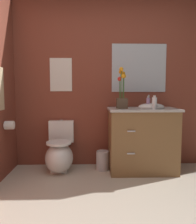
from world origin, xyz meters
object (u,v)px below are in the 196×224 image
Objects in this scene: lotion_bottle at (154,103)px; wall_poster at (61,75)px; soap_bottle at (148,103)px; flower_vase at (122,95)px; vanity_cabinet at (142,139)px; toilet at (60,154)px; trash_bin at (103,160)px; toilet_paper_roll at (9,125)px; wall_mirror at (139,68)px.

lotion_bottle is 0.37× the size of wall_poster.
soap_bottle is at bearing 111.18° from lotion_bottle.
flower_vase is at bearing -174.31° from soap_bottle.
soap_bottle is (0.07, -0.02, 0.50)m from vanity_cabinet.
lotion_bottle reaches higher than toilet.
soap_bottle is at bearing -14.38° from wall_poster.
soap_bottle is 1.32m from wall_poster.
vanity_cabinet is at bearing 165.29° from soap_bottle.
toilet_paper_roll is (-1.21, -0.22, 0.54)m from trash_bin.
wall_mirror reaches higher than lotion_bottle.
wall_poster reaches higher than toilet.
toilet_paper_roll reaches higher than trash_bin.
lotion_bottle reaches higher than toilet_paper_roll.
wall_mirror is at bearing 90.52° from vanity_cabinet.
vanity_cabinet is 2.20× the size of wall_poster.
wall_mirror is at bearing 49.75° from flower_vase.
trash_bin is 2.47× the size of toilet_paper_roll.
flower_vase is at bearing 167.71° from lotion_bottle.
vanity_cabinet is 0.63m from trash_bin.
toilet_paper_roll is (-1.76, -0.17, 0.23)m from vanity_cabinet.
wall_poster is at bearing 90.00° from toilet.
toilet reaches higher than trash_bin.
toilet is 3.87× the size of lotion_bottle.
flower_vase is at bearing -22.24° from wall_poster.
flower_vase reaches higher than toilet_paper_roll.
trash_bin is (-0.62, 0.07, -0.82)m from soap_bottle.
wall_poster reaches higher than soap_bottle.
toilet is 0.61m from trash_bin.
wall_mirror is (1.15, 0.00, 0.10)m from wall_poster.
trash_bin is 1.34m from toilet_paper_roll.
wall_poster is at bearing 37.41° from toilet_paper_roll.
trash_bin is (0.60, 0.03, -0.11)m from toilet.
wall_mirror is at bearing 102.71° from soap_bottle.
soap_bottle is 0.14m from lotion_bottle.
wall_poster is 1.02m from toilet_paper_roll.
lotion_bottle is at bearing -19.11° from wall_poster.
toilet_paper_roll is at bearing -175.23° from soap_bottle.
lotion_bottle is at bearing -74.77° from wall_mirror.
wall_poster is 0.60× the size of wall_mirror.
wall_poster reaches higher than trash_bin.
toilet is 0.77m from toilet_paper_roll.
vanity_cabinet reaches higher than toilet.
toilet is at bearing 17.94° from toilet_paper_roll.
wall_mirror reaches higher than trash_bin.
wall_mirror is 1.97m from toilet_paper_roll.
toilet is 1.43× the size of wall_poster.
toilet is 4.15× the size of soap_bottle.
flower_vase is 4.98× the size of toilet_paper_roll.
wall_mirror is (0.29, 0.35, 0.39)m from flower_vase.
soap_bottle is 1.85m from toilet_paper_roll.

